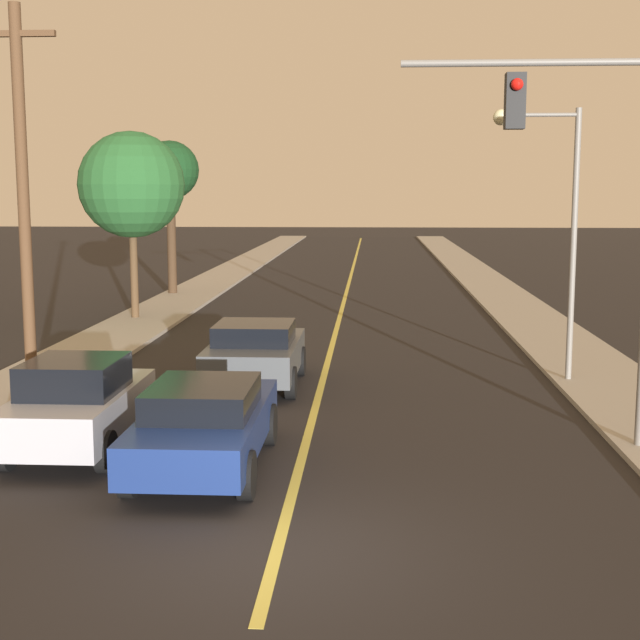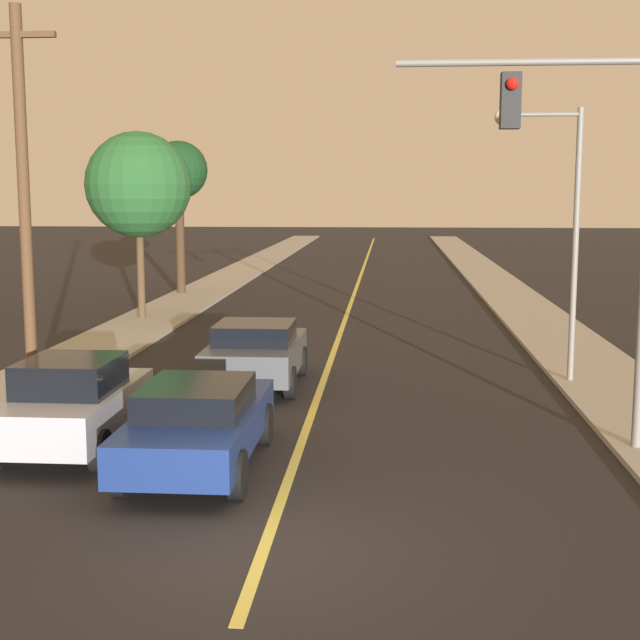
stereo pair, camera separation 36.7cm
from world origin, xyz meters
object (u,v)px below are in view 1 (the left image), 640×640
(tree_left_far, at_px, (131,185))
(traffic_signal_mast, at_px, (597,184))
(tree_left_near, at_px, (170,173))
(car_outer_lane_front, at_px, (78,404))
(car_near_lane_front, at_px, (205,423))
(car_near_lane_second, at_px, (255,353))
(streetlamp_right, at_px, (552,203))
(utility_pole_left, at_px, (23,198))

(tree_left_far, bearing_deg, traffic_signal_mast, -51.41)
(tree_left_near, bearing_deg, car_outer_lane_front, -81.20)
(traffic_signal_mast, xyz_separation_m, tree_left_far, (-11.84, 14.84, 0.08))
(car_near_lane_front, bearing_deg, car_near_lane_second, 90.00)
(streetlamp_right, distance_m, utility_pole_left, 11.44)
(car_near_lane_second, xyz_separation_m, utility_pole_left, (-4.45, -1.95, 3.49))
(car_outer_lane_front, xyz_separation_m, traffic_signal_mast, (8.69, 0.54, 3.72))
(traffic_signal_mast, distance_m, tree_left_far, 18.99)
(car_near_lane_second, height_order, tree_left_near, tree_left_near)
(car_near_lane_second, height_order, tree_left_far, tree_left_far)
(tree_left_near, bearing_deg, car_near_lane_front, -76.06)
(car_near_lane_second, height_order, streetlamp_right, streetlamp_right)
(streetlamp_right, bearing_deg, car_near_lane_front, -134.34)
(streetlamp_right, distance_m, tree_left_near, 21.03)
(car_near_lane_front, distance_m, streetlamp_right, 10.14)
(tree_left_far, bearing_deg, tree_left_near, 92.86)
(car_near_lane_front, relative_size, car_near_lane_second, 1.15)
(car_near_lane_front, xyz_separation_m, utility_pole_left, (-4.45, 4.18, 3.51))
(car_near_lane_second, bearing_deg, car_outer_lane_front, -114.11)
(car_outer_lane_front, height_order, tree_left_near, tree_left_near)
(streetlamp_right, xyz_separation_m, tree_left_far, (-12.19, 9.42, 0.47))
(car_near_lane_front, distance_m, car_outer_lane_front, 2.51)
(car_near_lane_front, xyz_separation_m, car_outer_lane_front, (-2.35, 0.88, 0.06))
(car_near_lane_second, xyz_separation_m, traffic_signal_mast, (6.34, -4.72, 3.75))
(traffic_signal_mast, bearing_deg, tree_left_far, 128.59)
(traffic_signal_mast, relative_size, tree_left_near, 1.03)
(car_outer_lane_front, bearing_deg, tree_left_near, 98.80)
(traffic_signal_mast, xyz_separation_m, streetlamp_right, (0.35, 5.42, -0.39))
(tree_left_near, bearing_deg, traffic_signal_mast, -61.24)
(utility_pole_left, height_order, tree_left_far, utility_pole_left)
(car_near_lane_front, distance_m, utility_pole_left, 7.04)
(car_near_lane_second, height_order, utility_pole_left, utility_pole_left)
(tree_left_near, bearing_deg, tree_left_far, -87.14)
(car_near_lane_front, relative_size, streetlamp_right, 0.75)
(car_outer_lane_front, distance_m, utility_pole_left, 5.22)
(car_near_lane_front, height_order, car_near_lane_second, car_near_lane_second)
(car_near_lane_second, relative_size, utility_pole_left, 0.50)
(traffic_signal_mast, height_order, streetlamp_right, traffic_signal_mast)
(car_near_lane_front, xyz_separation_m, tree_left_far, (-5.51, 16.26, 3.86))
(utility_pole_left, height_order, tree_left_near, utility_pole_left)
(car_outer_lane_front, xyz_separation_m, tree_left_far, (-3.16, 15.38, 3.80))
(car_near_lane_front, xyz_separation_m, car_near_lane_second, (0.00, 6.13, 0.02))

